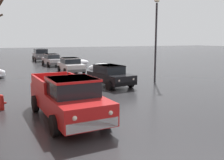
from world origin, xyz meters
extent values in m
ellipsoid|color=white|center=(5.06, 18.84, 0.42)|extent=(2.83, 0.97, 0.85)
ellipsoid|color=white|center=(5.77, 18.76, 0.37)|extent=(0.89, 0.74, 0.74)
ellipsoid|color=white|center=(5.60, 18.78, 0.32)|extent=(0.76, 0.64, 0.64)
ellipsoid|color=white|center=(4.58, 27.27, 0.30)|extent=(2.76, 1.30, 0.61)
ellipsoid|color=white|center=(4.82, 27.51, 0.28)|extent=(0.68, 0.56, 0.56)
ellipsoid|color=white|center=(5.20, 27.31, 0.21)|extent=(0.50, 0.42, 0.42)
ellipsoid|color=white|center=(4.78, 25.46, 0.39)|extent=(2.95, 1.38, 0.78)
ellipsoid|color=white|center=(4.20, 25.39, 0.33)|extent=(0.78, 0.65, 0.65)
ellipsoid|color=white|center=(4.35, 25.56, 0.33)|extent=(0.78, 0.65, 0.65)
cube|color=red|center=(-2.33, 6.02, 0.74)|extent=(1.91, 5.38, 0.76)
cube|color=black|center=(-2.32, 5.27, 1.44)|extent=(1.64, 1.74, 0.64)
cube|color=red|center=(-2.32, 5.27, 1.72)|extent=(1.68, 1.79, 0.08)
cube|color=red|center=(-1.48, 7.10, 1.34)|extent=(0.14, 2.57, 0.44)
cube|color=red|center=(-3.21, 7.07, 1.34)|extent=(0.14, 2.57, 0.44)
cube|color=red|center=(-2.37, 8.64, 1.34)|extent=(1.73, 0.13, 0.44)
cube|color=#B7B7BC|center=(-2.29, 3.40, 0.54)|extent=(1.74, 0.15, 0.32)
sphere|color=white|center=(-1.69, 3.37, 0.86)|extent=(0.16, 0.16, 0.16)
sphere|color=white|center=(-2.88, 3.36, 0.86)|extent=(0.16, 0.16, 0.16)
cylinder|color=black|center=(-1.37, 4.43, 0.36)|extent=(0.23, 0.72, 0.72)
cylinder|color=black|center=(-3.24, 4.40, 0.36)|extent=(0.23, 0.72, 0.72)
cylinder|color=black|center=(-1.41, 7.64, 0.36)|extent=(0.23, 0.72, 0.72)
cylinder|color=black|center=(-3.29, 7.61, 0.36)|extent=(0.23, 0.72, 0.72)
cube|color=black|center=(2.42, 11.63, 0.60)|extent=(2.01, 3.95, 0.60)
cube|color=black|center=(2.41, 11.82, 1.16)|extent=(1.61, 2.11, 0.52)
cube|color=black|center=(2.41, 11.82, 1.39)|extent=(1.65, 2.15, 0.06)
cube|color=black|center=(2.59, 9.78, 0.42)|extent=(1.64, 0.26, 0.22)
cube|color=black|center=(2.26, 13.49, 0.42)|extent=(1.64, 0.26, 0.22)
cylinder|color=black|center=(3.38, 10.53, 0.30)|extent=(0.23, 0.61, 0.60)
cylinder|color=black|center=(1.68, 10.38, 0.30)|extent=(0.23, 0.61, 0.60)
cylinder|color=black|center=(3.17, 12.89, 0.30)|extent=(0.23, 0.61, 0.60)
cylinder|color=black|center=(1.47, 12.74, 0.30)|extent=(0.23, 0.61, 0.60)
sphere|color=silver|center=(3.13, 9.80, 0.68)|extent=(0.14, 0.14, 0.14)
sphere|color=silver|center=(2.05, 9.70, 0.68)|extent=(0.14, 0.14, 0.14)
cube|color=silver|center=(2.15, 19.61, 0.60)|extent=(1.93, 4.26, 0.60)
cube|color=black|center=(2.16, 19.82, 1.16)|extent=(1.59, 2.24, 0.52)
cube|color=silver|center=(2.16, 19.82, 1.39)|extent=(1.63, 2.29, 0.06)
cube|color=slate|center=(2.05, 17.58, 0.42)|extent=(1.69, 0.21, 0.22)
cube|color=slate|center=(2.26, 21.65, 0.42)|extent=(1.69, 0.21, 0.22)
cylinder|color=black|center=(2.96, 18.28, 0.30)|extent=(0.21, 0.61, 0.60)
cylinder|color=black|center=(1.21, 18.37, 0.30)|extent=(0.21, 0.61, 0.60)
cylinder|color=black|center=(3.10, 20.86, 0.30)|extent=(0.21, 0.61, 0.60)
cylinder|color=black|center=(1.34, 20.95, 0.30)|extent=(0.21, 0.61, 0.60)
sphere|color=silver|center=(2.60, 17.52, 0.68)|extent=(0.14, 0.14, 0.14)
sphere|color=silver|center=(1.49, 17.58, 0.68)|extent=(0.14, 0.14, 0.14)
cube|color=#B7B7BC|center=(2.11, 26.89, 0.60)|extent=(1.67, 4.33, 0.60)
cube|color=black|center=(2.10, 27.10, 1.16)|extent=(1.41, 2.26, 0.52)
cube|color=#B7B7BC|center=(2.10, 27.10, 1.39)|extent=(1.45, 2.30, 0.06)
cube|color=#525254|center=(2.14, 24.79, 0.42)|extent=(1.57, 0.15, 0.22)
cube|color=#525254|center=(2.07, 28.99, 0.42)|extent=(1.57, 0.15, 0.22)
cylinder|color=black|center=(2.95, 25.57, 0.30)|extent=(0.19, 0.60, 0.60)
cylinder|color=black|center=(1.31, 25.54, 0.30)|extent=(0.19, 0.60, 0.60)
cylinder|color=black|center=(2.90, 28.24, 0.30)|extent=(0.19, 0.60, 0.60)
cylinder|color=black|center=(1.26, 28.21, 0.30)|extent=(0.19, 0.60, 0.60)
sphere|color=silver|center=(2.66, 24.77, 0.68)|extent=(0.14, 0.14, 0.14)
sphere|color=silver|center=(1.62, 24.75, 0.68)|extent=(0.14, 0.14, 0.14)
cube|color=slate|center=(2.25, 34.53, 0.74)|extent=(2.19, 4.63, 0.80)
cube|color=black|center=(2.26, 34.58, 1.48)|extent=(1.84, 3.26, 0.68)
cube|color=slate|center=(2.26, 34.58, 1.79)|extent=(1.88, 3.33, 0.06)
cube|color=#303032|center=(2.11, 32.33, 0.46)|extent=(1.87, 0.24, 0.22)
cube|color=#303032|center=(2.39, 36.74, 0.46)|extent=(1.87, 0.24, 0.22)
cylinder|color=black|center=(3.14, 33.07, 0.34)|extent=(0.22, 0.69, 0.68)
cylinder|color=black|center=(1.19, 33.20, 0.34)|extent=(0.22, 0.69, 0.68)
cylinder|color=black|center=(3.31, 35.87, 0.34)|extent=(0.22, 0.69, 0.68)
cylinder|color=black|center=(1.37, 35.99, 0.34)|extent=(0.22, 0.69, 0.68)
sphere|color=silver|center=(2.73, 32.26, 0.82)|extent=(0.14, 0.14, 0.14)
sphere|color=silver|center=(1.49, 32.34, 0.82)|extent=(0.14, 0.14, 0.14)
cylinder|color=#B21E19|center=(-4.60, 8.58, 0.28)|extent=(0.22, 0.22, 0.55)
sphere|color=#B21E19|center=(-4.60, 8.58, 0.61)|extent=(0.21, 0.21, 0.21)
cylinder|color=#B21E19|center=(-4.44, 8.58, 0.30)|extent=(0.10, 0.09, 0.09)
cylinder|color=#28282D|center=(5.99, 11.42, 2.86)|extent=(0.14, 0.14, 5.71)
ellipsoid|color=beige|center=(5.99, 11.42, 5.85)|extent=(0.44, 0.24, 0.20)
camera|label=1|loc=(-5.09, -3.46, 3.15)|focal=40.08mm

